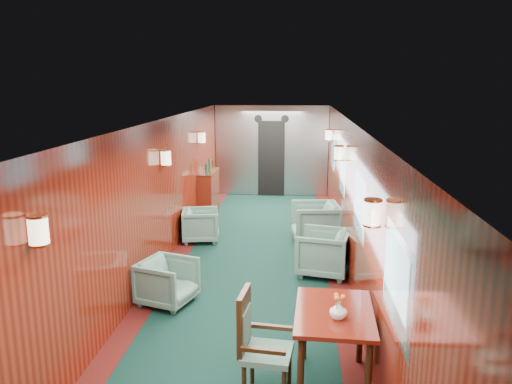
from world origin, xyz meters
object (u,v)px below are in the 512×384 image
armchair_left_far (201,225)px  armchair_right_near (323,252)px  dining_table (334,323)px  armchair_right_far (315,223)px  side_chair (257,340)px  armchair_left_near (168,282)px  credenza (209,192)px

armchair_left_far → armchair_right_near: (2.25, -1.52, 0.05)m
dining_table → armchair_right_far: 4.55m
side_chair → armchair_left_far: side_chair is taller
side_chair → armchair_right_far: bearing=88.0°
side_chair → armchair_left_near: side_chair is taller
armchair_left_far → armchair_right_far: size_ratio=0.80×
armchair_left_far → armchair_right_near: bearing=-133.9°
side_chair → armchair_right_near: side_chair is taller
credenza → armchair_right_far: credenza is taller
side_chair → armchair_right_near: bearing=82.7°
armchair_left_near → armchair_right_far: (2.09, 2.82, 0.08)m
armchair_left_near → armchair_right_near: bearing=-41.7°
dining_table → armchair_right_far: dining_table is taller
armchair_right_near → dining_table: bearing=12.0°
armchair_right_near → armchair_right_far: armchair_right_far is taller
side_chair → armchair_left_far: bearing=113.6°
credenza → armchair_left_far: size_ratio=1.85×
dining_table → armchair_left_far: 5.03m
armchair_left_near → armchair_right_far: 3.51m
side_chair → armchair_right_near: (0.78, 3.21, -0.22)m
dining_table → armchair_right_near: bearing=91.7°
armchair_left_far → armchair_right_far: 2.18m
armchair_right_near → armchair_right_far: size_ratio=0.92×
credenza → armchair_left_near: credenza is taller
armchair_left_near → armchair_right_near: size_ratio=0.87×
armchair_left_near → armchair_left_far: size_ratio=1.00×
side_chair → armchair_right_far: size_ratio=1.25×
side_chair → armchair_left_near: 2.41m
armchair_left_near → armchair_left_far: (-0.08, 2.78, -0.00)m
armchair_left_near → armchair_right_near: (2.17, 1.26, 0.05)m
dining_table → side_chair: (-0.74, -0.22, -0.10)m
armchair_left_near → armchair_right_near: 2.51m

